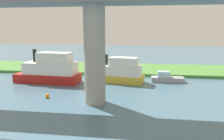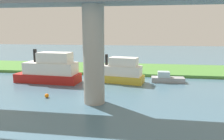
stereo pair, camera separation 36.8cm
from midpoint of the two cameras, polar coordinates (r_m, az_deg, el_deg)
name	(u,v)px [view 1 (the left image)]	position (r m, az deg, el deg)	size (l,w,h in m)	color
ground_plane	(116,76)	(37.33, 0.77, -1.64)	(160.00, 160.00, 0.00)	#476B7F
grassy_bank	(119,69)	(43.14, 1.75, 0.35)	(80.00, 12.00, 0.50)	#4C8438
bridge_pylon	(95,55)	(22.72, -5.14, 3.90)	(2.27, 2.27, 10.50)	#9E998E
person_on_bank	(115,68)	(38.41, 0.43, 0.53)	(0.46, 0.46, 1.39)	#2D334C
mooring_post	(141,70)	(37.66, 7.47, -0.01)	(0.20, 0.20, 1.08)	brown
riverboat_paddlewheel	(49,70)	(34.04, -16.72, -0.05)	(10.10, 3.96, 5.06)	red
motorboat_white	(118,72)	(32.77, 1.40, -0.54)	(8.67, 4.25, 4.24)	gold
skiff_small	(166,78)	(34.02, 14.08, -2.14)	(4.95, 1.77, 1.65)	#99999E
marker_buoy	(47,96)	(26.52, -17.35, -6.63)	(0.50, 0.50, 0.50)	orange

